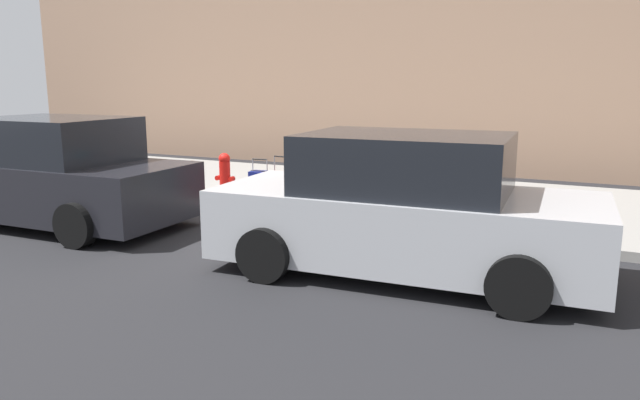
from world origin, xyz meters
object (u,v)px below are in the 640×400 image
Objects in this scene: suitcase_maroon_4 at (303,188)px; fire_hydrant at (225,175)px; suitcase_olive_1 at (388,195)px; suitcase_teal_3 at (333,188)px; parked_car_silver_0 at (404,210)px; suitcase_navy_6 at (260,187)px; suitcase_black_0 at (414,203)px; suitcase_red_5 at (282,188)px; suitcase_silver_2 at (359,191)px; bollard_post at (191,179)px; parked_car_charcoal_1 at (56,175)px.

suitcase_maroon_4 reaches higher than fire_hydrant.
suitcase_olive_1 is 1.49m from suitcase_maroon_4.
parked_car_silver_0 reaches higher than suitcase_teal_3.
parked_car_silver_0 is at bearing 145.85° from suitcase_navy_6.
suitcase_black_0 is 0.65× the size of suitcase_red_5.
suitcase_teal_3 reaches higher than suitcase_olive_1.
suitcase_silver_2 is at bearing 0.30° from suitcase_olive_1.
suitcase_olive_1 is 1.05× the size of suitcase_maroon_4.
suitcase_navy_6 is 1.17× the size of bollard_post.
bollard_post is at bearing 4.47° from suitcase_teal_3.
fire_hydrant is at bearing -0.88° from suitcase_navy_6.
suitcase_olive_1 is 0.20× the size of parked_car_silver_0.
suitcase_maroon_4 reaches higher than bollard_post.
suitcase_black_0 is 0.63× the size of suitcase_maroon_4.
fire_hydrant is at bearing 1.85° from suitcase_teal_3.
suitcase_teal_3 is (1.00, -0.04, 0.02)m from suitcase_olive_1.
suitcase_teal_3 reaches higher than fire_hydrant.
suitcase_olive_1 reaches higher than suitcase_black_0.
suitcase_black_0 is 5.75m from parked_car_charcoal_1.
suitcase_navy_6 reaches higher than suitcase_silver_2.
fire_hydrant reaches higher than suitcase_silver_2.
suitcase_navy_6 is at bearing 1.09° from suitcase_silver_2.
fire_hydrant is (0.76, -0.01, 0.16)m from suitcase_navy_6.
suitcase_olive_1 reaches higher than suitcase_red_5.
suitcase_olive_1 is 1.08× the size of suitcase_red_5.
fire_hydrant is 0.19× the size of parked_car_charcoal_1.
parked_car_silver_0 is (-1.04, 2.36, 0.31)m from suitcase_olive_1.
suitcase_black_0 is at bearing -156.57° from parked_car_charcoal_1.
parked_car_silver_0 reaches higher than suitcase_silver_2.
suitcase_silver_2 is at bearing -179.48° from fire_hydrant.
suitcase_olive_1 is (0.47, -0.09, 0.08)m from suitcase_black_0.
parked_car_silver_0 is at bearing 130.25° from suitcase_teal_3.
suitcase_black_0 is 0.49m from suitcase_olive_1.
suitcase_silver_2 is 4.90m from parked_car_charcoal_1.
parked_car_charcoal_1 reaches higher than suitcase_maroon_4.
suitcase_teal_3 is 3.17m from parked_car_silver_0.
suitcase_red_5 is at bearing 0.15° from suitcase_olive_1.
parked_car_silver_0 is (-3.00, 2.36, 0.36)m from suitcase_red_5.
parked_car_charcoal_1 is (4.79, 2.36, 0.33)m from suitcase_olive_1.
suitcase_navy_6 is (0.90, -0.06, -0.06)m from suitcase_maroon_4.
parked_car_silver_0 is at bearing 155.70° from bollard_post.
parked_car_silver_0 is at bearing 138.19° from suitcase_maroon_4.
parked_car_silver_0 is at bearing 113.75° from suitcase_olive_1.
suitcase_black_0 is 2.43m from suitcase_red_5.
parked_car_silver_0 reaches higher than fire_hydrant.
suitcase_red_5 reaches higher than suitcase_silver_2.
suitcase_olive_1 is at bearing -179.51° from fire_hydrant.
suitcase_maroon_4 is at bearing 168.38° from suitcase_red_5.
parked_car_silver_0 is at bearing 180.00° from parked_car_charcoal_1.
suitcase_teal_3 is at bearing -4.98° from suitcase_black_0.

